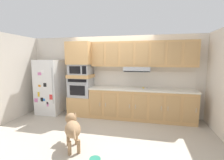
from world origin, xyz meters
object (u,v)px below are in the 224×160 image
at_px(dog_food_bowl, 95,160).
at_px(built_in_oven, 81,87).
at_px(screwdriver, 144,88).
at_px(dog, 72,127).
at_px(microwave, 81,69).
at_px(refrigerator, 50,87).

bearing_deg(dog_food_bowl, built_in_oven, 118.19).
bearing_deg(built_in_oven, screwdriver, 2.59).
relative_size(screwdriver, dog, 0.18).
distance_m(built_in_oven, microwave, 0.56).
relative_size(microwave, dog, 0.74).
xyz_separation_m(built_in_oven, microwave, (0.00, -0.00, 0.56)).
height_order(refrigerator, built_in_oven, refrigerator).
relative_size(refrigerator, built_in_oven, 2.51).
relative_size(built_in_oven, microwave, 1.09).
bearing_deg(refrigerator, microwave, 3.63).
relative_size(built_in_oven, screwdriver, 4.60).
bearing_deg(dog, screwdriver, -65.33).
bearing_deg(screwdriver, built_in_oven, -177.41).
distance_m(refrigerator, screwdriver, 3.03).
distance_m(refrigerator, dog_food_bowl, 3.28).
bearing_deg(refrigerator, dog_food_bowl, -43.92).
bearing_deg(dog_food_bowl, microwave, 118.19).
relative_size(dog, dog_food_bowl, 4.34).
height_order(built_in_oven, dog, built_in_oven).
bearing_deg(microwave, refrigerator, -176.37).
bearing_deg(microwave, dog_food_bowl, -61.81).
height_order(screwdriver, dog, screwdriver).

